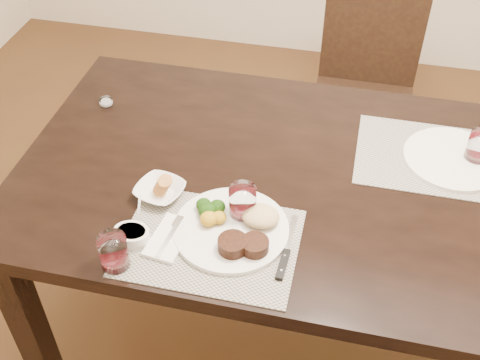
% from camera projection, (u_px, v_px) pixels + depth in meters
% --- Properties ---
extents(ground_plane, '(4.50, 4.50, 0.00)m').
position_uv_depth(ground_plane, '(328.00, 330.00, 2.26)').
color(ground_plane, '#442615').
rests_on(ground_plane, ground).
extents(dining_table, '(2.00, 1.00, 0.75)m').
position_uv_depth(dining_table, '(350.00, 204.00, 1.80)').
color(dining_table, black).
rests_on(dining_table, ground).
extents(chair_far, '(0.42, 0.42, 0.90)m').
position_uv_depth(chair_far, '(365.00, 82.00, 2.59)').
color(chair_far, black).
rests_on(chair_far, ground).
extents(placemat_near, '(0.46, 0.34, 0.00)m').
position_uv_depth(placemat_near, '(210.00, 243.00, 1.58)').
color(placemat_near, gray).
rests_on(placemat_near, dining_table).
extents(placemat_far, '(0.46, 0.34, 0.00)m').
position_uv_depth(placemat_far, '(433.00, 158.00, 1.83)').
color(placemat_far, gray).
rests_on(placemat_far, dining_table).
extents(dinner_plate, '(0.31, 0.31, 0.06)m').
position_uv_depth(dinner_plate, '(236.00, 228.00, 1.59)').
color(dinner_plate, silver).
rests_on(dinner_plate, placemat_near).
extents(napkin_fork, '(0.11, 0.17, 0.02)m').
position_uv_depth(napkin_fork, '(170.00, 238.00, 1.58)').
color(napkin_fork, white).
rests_on(napkin_fork, placemat_near).
extents(steak_knife, '(0.02, 0.23, 0.01)m').
position_uv_depth(steak_knife, '(285.00, 257.00, 1.53)').
color(steak_knife, silver).
rests_on(steak_knife, placemat_near).
extents(cracker_bowl, '(0.16, 0.16, 0.06)m').
position_uv_depth(cracker_bowl, '(160.00, 191.00, 1.70)').
color(cracker_bowl, silver).
rests_on(cracker_bowl, placemat_near).
extents(sauce_ramekin, '(0.10, 0.14, 0.08)m').
position_uv_depth(sauce_ramekin, '(132.00, 235.00, 1.57)').
color(sauce_ramekin, silver).
rests_on(sauce_ramekin, placemat_near).
extents(wine_glass_near, '(0.07, 0.07, 0.10)m').
position_uv_depth(wine_glass_near, '(242.00, 204.00, 1.62)').
color(wine_glass_near, white).
rests_on(wine_glass_near, placemat_near).
extents(far_plate, '(0.30, 0.30, 0.01)m').
position_uv_depth(far_plate, '(453.00, 159.00, 1.82)').
color(far_plate, silver).
rests_on(far_plate, placemat_far).
extents(wine_glass_far, '(0.07, 0.07, 0.10)m').
position_uv_depth(wine_glass_far, '(479.00, 149.00, 1.79)').
color(wine_glass_far, white).
rests_on(wine_glass_far, placemat_far).
extents(wine_glass_side, '(0.07, 0.07, 0.10)m').
position_uv_depth(wine_glass_side, '(114.00, 254.00, 1.49)').
color(wine_glass_side, white).
rests_on(wine_glass_side, dining_table).
extents(salt_cellar, '(0.05, 0.05, 0.02)m').
position_uv_depth(salt_cellar, '(106.00, 102.00, 2.03)').
color(salt_cellar, white).
rests_on(salt_cellar, dining_table).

